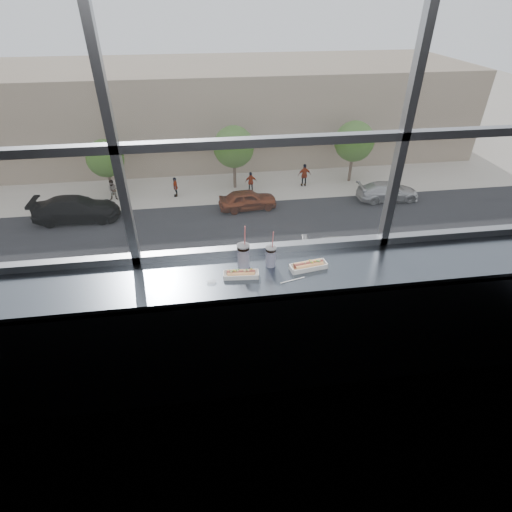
{
  "coord_description": "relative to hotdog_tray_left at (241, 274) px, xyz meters",
  "views": [
    {
      "loc": [
        -0.44,
        -1.16,
        2.88
      ],
      "look_at": [
        -0.1,
        1.23,
        1.25
      ],
      "focal_mm": 28.0,
      "sensor_mm": 36.0,
      "label": 1
    }
  ],
  "objects": [
    {
      "name": "soda_cup_left",
      "position": [
        0.03,
        0.13,
        0.08
      ],
      "size": [
        0.1,
        0.1,
        0.37
      ],
      "color": "white",
      "rests_on": "counter"
    },
    {
      "name": "wall_back_lower",
      "position": [
        0.22,
        0.31,
        -0.58
      ],
      "size": [
        6.0,
        0.0,
        6.0
      ],
      "primitive_type": "plane",
      "rotation": [
        1.57,
        0.0,
        0.0
      ],
      "color": "black",
      "rests_on": "ground"
    },
    {
      "name": "wrapper",
      "position": [
        -0.22,
        -0.04,
        -0.02
      ],
      "size": [
        0.09,
        0.06,
        0.02
      ],
      "primitive_type": "ellipsoid",
      "color": "silver",
      "rests_on": "counter"
    },
    {
      "name": "tree_center",
      "position": [
        2.32,
        28.31,
        -8.67
      ],
      "size": [
        3.26,
        3.26,
        5.09
      ],
      "color": "#47382B",
      "rests_on": "far_sidewalk"
    },
    {
      "name": "car_near_d",
      "position": [
        7.92,
        16.31,
        -11.0
      ],
      "size": [
        3.4,
        6.66,
        2.13
      ],
      "primitive_type": "imported",
      "rotation": [
        0.0,
        0.0,
        1.45
      ],
      "color": "silver",
      "rests_on": "street_asphalt"
    },
    {
      "name": "street_asphalt",
      "position": [
        0.22,
        20.31,
        -12.1
      ],
      "size": [
        80.0,
        10.0,
        0.06
      ],
      "primitive_type": "cube",
      "color": "black",
      "rests_on": "plaza_ground"
    },
    {
      "name": "pedestrian_c",
      "position": [
        3.53,
        27.3,
        -11.09
      ],
      "size": [
        0.88,
        0.66,
        1.98
      ],
      "primitive_type": "imported",
      "rotation": [
        0.0,
        0.0,
        3.14
      ],
      "color": "#66605B",
      "rests_on": "far_sidewalk"
    },
    {
      "name": "counter_fascia",
      "position": [
        0.22,
        -0.22,
        -0.58
      ],
      "size": [
        6.0,
        0.04,
        1.04
      ],
      "primitive_type": "cube",
      "color": "slate",
      "rests_on": "ground"
    },
    {
      "name": "counter",
      "position": [
        0.22,
        0.04,
        -0.06
      ],
      "size": [
        6.0,
        0.55,
        0.06
      ],
      "primitive_type": "cube",
      "color": "slate",
      "rests_on": "ground"
    },
    {
      "name": "pedestrian_a",
      "position": [
        -7.2,
        27.29,
        -11.11
      ],
      "size": [
        0.87,
        0.65,
        1.95
      ],
      "primitive_type": "imported",
      "color": "#66605B",
      "rests_on": "far_sidewalk"
    },
    {
      "name": "tree_right",
      "position": [
        12.16,
        28.31,
        -8.68
      ],
      "size": [
        3.26,
        3.26,
        5.09
      ],
      "color": "#47382B",
      "rests_on": "far_sidewalk"
    },
    {
      "name": "pedestrian_b",
      "position": [
        -2.46,
        27.29,
        -11.14
      ],
      "size": [
        0.63,
        0.84,
        1.89
      ],
      "primitive_type": "imported",
      "rotation": [
        0.0,
        0.0,
        4.71
      ],
      "color": "#66605B",
      "rests_on": "far_sidewalk"
    },
    {
      "name": "tree_left",
      "position": [
        -7.53,
        28.31,
        -9.11
      ],
      "size": [
        2.85,
        2.85,
        4.45
      ],
      "color": "#47382B",
      "rests_on": "far_sidewalk"
    },
    {
      "name": "window_mullions",
      "position": [
        0.22,
        0.31,
        1.17
      ],
      "size": [
        6.0,
        0.08,
        2.4
      ],
      "primitive_type": null,
      "color": "gray",
      "rests_on": "ground"
    },
    {
      "name": "window_glass",
      "position": [
        0.22,
        0.33,
        1.17
      ],
      "size": [
        6.0,
        0.0,
        6.0
      ],
      "primitive_type": "plane",
      "rotation": [
        1.57,
        0.0,
        0.0
      ],
      "color": "silver",
      "rests_on": "ground"
    },
    {
      "name": "car_far_a",
      "position": [
        -9.29,
        24.31,
        -10.93
      ],
      "size": [
        2.93,
        6.84,
        2.26
      ],
      "primitive_type": "imported",
      "rotation": [
        0.0,
        0.0,
        1.56
      ],
      "color": "black",
      "rests_on": "street_asphalt"
    },
    {
      "name": "far_sidewalk",
      "position": [
        0.22,
        28.31,
        -12.11
      ],
      "size": [
        80.0,
        6.0,
        0.04
      ],
      "primitive_type": "cube",
      "color": "#ABA293",
      "rests_on": "plaza_ground"
    },
    {
      "name": "car_near_c",
      "position": [
        0.04,
        16.31,
        -11.02
      ],
      "size": [
        2.92,
        6.4,
        2.09
      ],
      "primitive_type": "imported",
      "rotation": [
        0.0,
        0.0,
        1.52
      ],
      "color": "maroon",
      "rests_on": "street_asphalt"
    },
    {
      "name": "hotdog_tray_right",
      "position": [
        0.52,
        0.03,
        0.0
      ],
      "size": [
        0.29,
        0.14,
        0.07
      ],
      "rotation": [
        0.0,
        0.0,
        0.15
      ],
      "color": "white",
      "rests_on": "counter"
    },
    {
      "name": "hotdog_tray_left",
      "position": [
        0.0,
        0.0,
        0.0
      ],
      "size": [
        0.27,
        0.11,
        0.06
      ],
      "rotation": [
        0.0,
        0.0,
        -0.08
      ],
      "color": "white",
      "rests_on": "counter"
    },
    {
      "name": "car_far_c",
      "position": [
        13.84,
        24.31,
        -11.14
      ],
      "size": [
        2.46,
        5.59,
        1.84
      ],
      "primitive_type": "imported",
      "rotation": [
        0.0,
        0.0,
        1.54
      ],
      "color": "#B0B0B0",
      "rests_on": "street_asphalt"
    },
    {
      "name": "car_near_e",
      "position": [
        14.24,
        16.31,
        -11.08
      ],
      "size": [
        2.74,
        6.03,
        1.97
      ],
      "primitive_type": "imported",
      "rotation": [
        0.0,
        0.0,
        1.62
      ],
      "color": "navy",
      "rests_on": "street_asphalt"
    },
    {
      "name": "car_near_b",
      "position": [
        -7.16,
        16.31,
        -11.12
      ],
      "size": [
        2.98,
        5.89,
        1.89
      ],
      "primitive_type": "imported",
      "rotation": [
        0.0,
        0.0,
        1.68
      ],
      "color": "black",
      "rests_on": "street_asphalt"
    },
    {
      "name": "plaza_near",
      "position": [
        0.22,
        7.31,
        -12.11
      ],
      "size": [
        50.0,
        14.0,
        0.04
      ],
      "primitive_type": "cube",
      "color": "#ABA293",
      "rests_on": "plaza_ground"
    },
    {
      "name": "plaza_ground",
      "position": [
        0.22,
        43.81,
        -12.13
      ],
      "size": [
        120.0,
        120.0,
        0.0
      ],
      "primitive_type": "plane",
      "color": "#ABA293",
      "rests_on": "ground"
    },
    {
      "name": "car_far_b",
      "position": [
        2.91,
        24.31,
        -11.1
      ],
      "size": [
        2.92,
        6.01,
        1.94
      ],
      "primitive_type": "imported",
      "rotation": [
        0.0,
        0.0,
        1.66
      ],
      "color": "maroon",
      "rests_on": "street_asphalt"
    },
    {
      "name": "soda_cup_right",
      "position": [
        0.24,
        0.12,
        0.06
      ],
      "size": [
        0.08,
        0.08,
        0.31
      ],
      "color": "white",
      "rests_on": "counter"
    },
    {
      "name": "far_building",
      "position": [
        0.22,
        38.31,
        -8.13
      ],
      "size": [
        50.0,
        14.0,
        8.0
      ],
      "primitive_type": "cube",
      "color": "gray",
      "rests_on": "plaza_ground"
    },
    {
      "name": "loose_straw",
      "position": [
        0.37,
        -0.1,
        -0.02
      ],
      "size": [
        0.19,
        0.05,
        0.01
      ],
      "primitive_type": "cylinder",
      "rotation": [
        0.0,
        1.57,
        0.24
      ],
      "color": "white",
      "rests_on": "counter"
    },
    {
      "name": "pedestrian_d",
      "position": [
        8.06,
        27.79,
        -10.95
      ],
      "size": [
        1.01,
        0.76,
        2.28
      ],
      "primitive_type": "imported",
      "rotation": [
        0.0,
        0.0,
        3.14
      ],
      "color": "#66605B",
      "rests_on": "far_sidewalk"
    }
  ]
}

